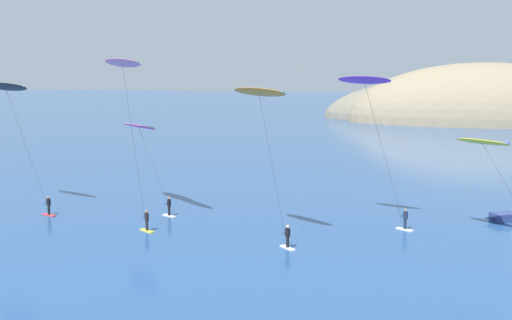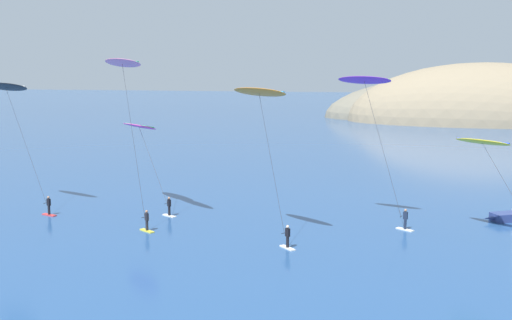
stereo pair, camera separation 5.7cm
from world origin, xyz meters
name	(u,v)px [view 1 (the left image)]	position (x,y,z in m)	size (l,w,h in m)	color
headland_island	(499,121)	(33.80, 146.57, 0.00)	(89.12, 39.61, 27.27)	#84755B
kitesurfer_black	(8,94)	(-23.92, 39.68, 10.42)	(8.79, 4.43, 11.56)	red
kitesurfer_yellow	(488,152)	(16.97, 38.34, 6.60)	(6.59, 5.70, 7.59)	yellow
kitesurfer_orange	(261,102)	(0.51, 33.79, 10.33)	(5.81, 4.77, 11.50)	silver
kitesurfer_pink	(124,73)	(-11.38, 36.59, 12.36)	(6.17, 5.40, 13.64)	yellow
kitesurfer_purple	(368,93)	(7.88, 40.36, 10.83)	(6.65, 3.29, 12.24)	silver
kitesurfer_magenta	(141,131)	(-12.58, 42.73, 7.02)	(7.41, 6.33, 7.79)	silver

